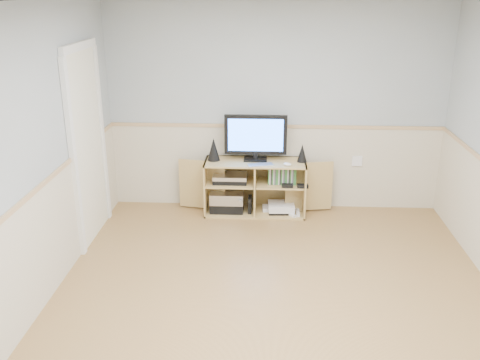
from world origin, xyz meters
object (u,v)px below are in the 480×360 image
at_px(monitor, 256,136).
at_px(game_consoles, 280,208).
at_px(keyboard, 261,165).
at_px(media_cabinet, 255,185).

relative_size(monitor, game_consoles, 1.62).
bearing_deg(monitor, keyboard, -71.14).
xyz_separation_m(monitor, keyboard, (0.06, -0.19, -0.29)).
height_order(keyboard, game_consoles, keyboard).
relative_size(media_cabinet, keyboard, 6.32).
relative_size(media_cabinet, game_consoles, 4.13).
bearing_deg(game_consoles, media_cabinet, 167.80).
distance_m(media_cabinet, keyboard, 0.38).
bearing_deg(game_consoles, keyboard, -152.42).
height_order(monitor, keyboard, monitor).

